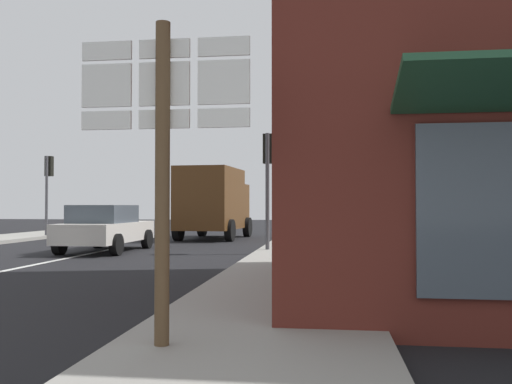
% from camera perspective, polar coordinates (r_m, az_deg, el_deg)
% --- Properties ---
extents(ground_plane, '(80.00, 80.00, 0.00)m').
position_cam_1_polar(ground_plane, '(16.74, -17.77, -6.35)').
color(ground_plane, black).
extents(sidewalk_right, '(2.71, 44.00, 0.14)m').
position_cam_1_polar(sidewalk_right, '(13.19, 4.34, -7.45)').
color(sidewalk_right, gray).
rests_on(sidewalk_right, ground).
extents(lane_centre_stripe, '(0.16, 12.00, 0.01)m').
position_cam_1_polar(lane_centre_stripe, '(13.25, -25.23, -7.57)').
color(lane_centre_stripe, silver).
rests_on(lane_centre_stripe, ground).
extents(sedan_far, '(1.97, 4.20, 1.47)m').
position_cam_1_polar(sedan_far, '(17.80, -15.53, -3.62)').
color(sedan_far, beige).
rests_on(sedan_far, ground).
extents(delivery_truck, '(2.75, 5.13, 3.05)m').
position_cam_1_polar(delivery_truck, '(23.69, -4.47, -0.96)').
color(delivery_truck, '#4C2D14').
rests_on(delivery_truck, ground).
extents(route_sign_post, '(1.66, 0.14, 3.20)m').
position_cam_1_polar(route_sign_post, '(5.25, -9.73, 4.62)').
color(route_sign_post, brown).
rests_on(route_sign_post, ground).
extents(traffic_light_far_left, '(0.30, 0.49, 3.68)m').
position_cam_1_polar(traffic_light_far_left, '(26.10, -20.99, 1.45)').
color(traffic_light_far_left, '#47474C').
rests_on(traffic_light_far_left, ground).
extents(traffic_light_near_right, '(0.30, 0.49, 3.64)m').
position_cam_1_polar(traffic_light_near_right, '(16.46, 1.26, 2.87)').
color(traffic_light_near_right, '#47474C').
rests_on(traffic_light_near_right, ground).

